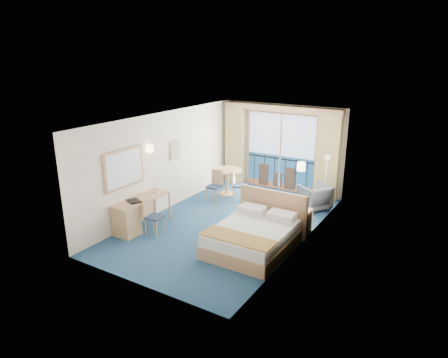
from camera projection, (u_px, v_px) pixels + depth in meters
The scene contains 22 objects.
floor at pixel (227, 224), 10.19m from camera, with size 6.50×6.50×0.00m, color navy.
room_walls at pixel (227, 157), 9.65m from camera, with size 4.04×6.54×2.72m.
balcony_door at pixel (280, 154), 12.46m from camera, with size 2.36×0.03×2.52m.
curtain_left at pixel (235, 145), 13.07m from camera, with size 0.65×0.22×2.55m, color tan.
curtain_right at pixel (328, 158), 11.53m from camera, with size 0.65×0.22×2.55m, color tan.
pelmet at pixel (281, 108), 11.93m from camera, with size 3.80×0.25×0.18m, color tan.
mirror at pixel (124, 168), 9.48m from camera, with size 0.05×1.25×0.95m.
wall_print at pixel (175, 150), 11.05m from camera, with size 0.04×0.42×0.52m.
sconce_left at pixel (150, 149), 10.11m from camera, with size 0.18×0.18×0.18m, color #FFDEB2.
sconce_right at pixel (301, 167), 8.54m from camera, with size 0.18×0.18×0.18m, color #FFDEB2.
bed at pixel (254, 236), 8.83m from camera, with size 1.73×2.06×1.09m.
nightstand at pixel (301, 220), 9.67m from camera, with size 0.45×0.43×0.59m, color tan.
phone at pixel (302, 207), 9.61m from camera, with size 0.18×0.14×0.08m, color white.
armchair at pixel (314, 197), 11.10m from camera, with size 0.74×0.76×0.69m, color #474F57.
floor_lamp at pixel (326, 169), 11.03m from camera, with size 0.20×0.20×1.47m.
desk at pixel (130, 217), 9.55m from camera, with size 0.56×1.62×0.76m.
desk_chair at pixel (151, 214), 9.56m from camera, with size 0.42×0.41×0.88m.
folder at pixel (134, 201), 9.59m from camera, with size 0.34×0.25×0.03m, color black.
desk_lamp at pixel (154, 179), 10.15m from camera, with size 0.13×0.13×0.48m.
round_table at pixel (227, 175), 12.15m from camera, with size 0.88×0.88×0.79m.
table_chair_a at pixel (237, 183), 11.79m from camera, with size 0.49×0.48×0.88m.
table_chair_b at pixel (216, 184), 11.69m from camera, with size 0.40×0.41×0.91m.
Camera 1 is at (4.82, -8.02, 4.19)m, focal length 32.00 mm.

